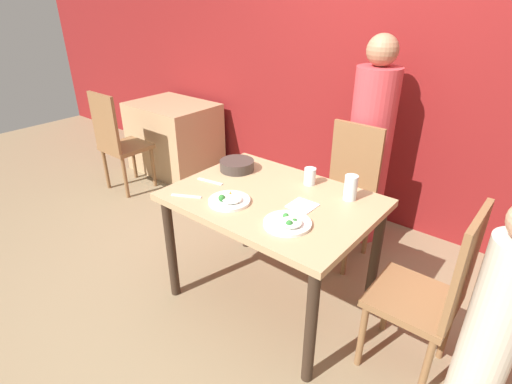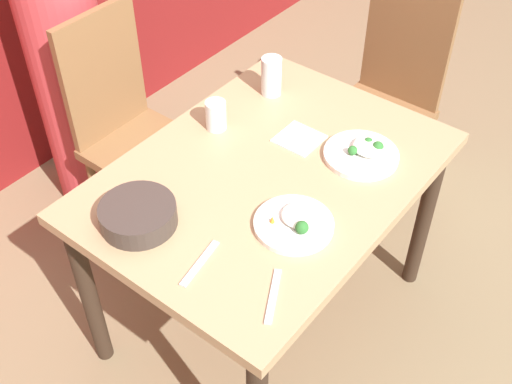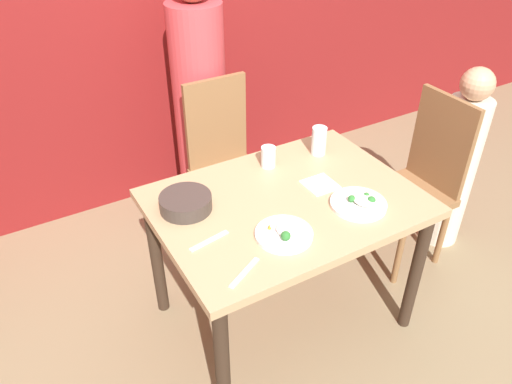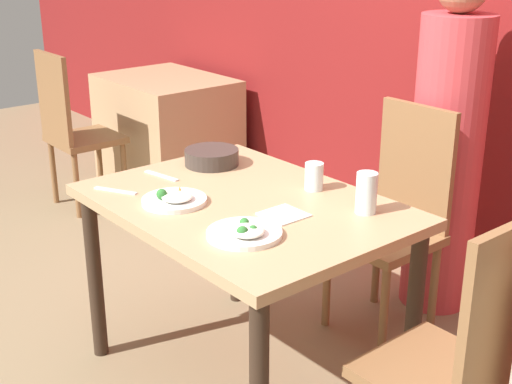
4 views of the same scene
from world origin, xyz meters
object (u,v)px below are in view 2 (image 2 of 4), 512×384
object	(u,v)px
chair_child_spot	(388,95)
bowl_curry	(138,214)
plate_rice_adult	(364,152)
chair_adult_spot	(129,126)
glass_water_tall	(271,76)
person_child	(418,67)
person_adult	(67,56)

from	to	relation	value
chair_child_spot	bowl_curry	world-z (taller)	chair_child_spot
plate_rice_adult	chair_adult_spot	bearing A→B (deg)	99.80
bowl_curry	plate_rice_adult	xyz separation A→B (m)	(0.67, -0.36, -0.02)
chair_adult_spot	bowl_curry	xyz separation A→B (m)	(-0.50, -0.61, 0.27)
chair_child_spot	glass_water_tall	size ratio (longest dim) A/B	6.82
person_child	glass_water_tall	bearing A→B (deg)	166.57
chair_child_spot	chair_adult_spot	bearing A→B (deg)	-130.46
person_child	glass_water_tall	world-z (taller)	person_child
person_adult	chair_child_spot	bearing A→B (deg)	-51.03
glass_water_tall	chair_child_spot	bearing A→B (deg)	-19.59
bowl_curry	plate_rice_adult	size ratio (longest dim) A/B	0.92
person_child	plate_rice_adult	bearing A→B (deg)	-165.12
person_adult	plate_rice_adult	xyz separation A→B (m)	(0.17, -1.29, 0.04)
plate_rice_adult	glass_water_tall	distance (m)	0.47
person_adult	plate_rice_adult	world-z (taller)	person_adult
person_adult	bowl_curry	xyz separation A→B (m)	(-0.50, -0.94, 0.06)
chair_child_spot	bowl_curry	distance (m)	1.37
chair_child_spot	person_adult	size ratio (longest dim) A/B	0.63
glass_water_tall	person_adult	bearing A→B (deg)	107.94
chair_child_spot	person_child	xyz separation A→B (m)	(0.28, 0.00, 0.00)
chair_child_spot	bowl_curry	bearing A→B (deg)	-94.45
chair_adult_spot	chair_child_spot	distance (m)	1.11
person_child	plate_rice_adult	size ratio (longest dim) A/B	4.53
chair_adult_spot	plate_rice_adult	xyz separation A→B (m)	(0.17, -0.97, 0.25)
plate_rice_adult	person_adult	bearing A→B (deg)	97.39
person_adult	plate_rice_adult	distance (m)	1.31
person_adult	bowl_curry	world-z (taller)	person_adult
chair_adult_spot	person_adult	xyz separation A→B (m)	(0.00, 0.32, 0.21)
chair_adult_spot	chair_child_spot	xyz separation A→B (m)	(0.84, -0.72, 0.00)
person_child	bowl_curry	size ratio (longest dim) A/B	4.93
person_adult	person_child	xyz separation A→B (m)	(1.12, -1.04, -0.21)
bowl_curry	person_adult	bearing A→B (deg)	61.95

